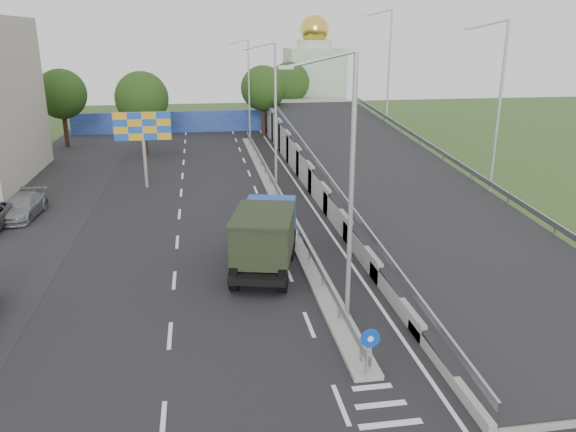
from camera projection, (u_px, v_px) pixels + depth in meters
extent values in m
plane|color=#2D4C1E|center=(389.00, 423.00, 16.29)|extent=(160.00, 160.00, 0.00)
cube|color=black|center=(237.00, 217.00, 34.62)|extent=(26.00, 90.00, 0.04)
cube|color=black|center=(14.00, 228.00, 32.66)|extent=(8.00, 90.00, 0.05)
cube|color=gray|center=(276.00, 195.00, 38.79)|extent=(1.00, 44.00, 0.20)
cube|color=gray|center=(446.00, 158.00, 39.95)|extent=(0.10, 50.00, 0.32)
cube|color=gray|center=(316.00, 162.00, 38.52)|extent=(0.10, 50.00, 0.32)
cube|color=gray|center=(276.00, 186.00, 38.59)|extent=(0.08, 44.00, 0.32)
cylinder|color=gray|center=(276.00, 190.00, 38.67)|extent=(0.09, 0.09, 0.60)
cylinder|color=black|center=(368.00, 358.00, 18.11)|extent=(0.20, 0.20, 1.20)
cylinder|color=#0C3FBF|center=(370.00, 338.00, 17.80)|extent=(0.64, 0.05, 0.64)
cylinder|color=white|center=(371.00, 339.00, 17.78)|extent=(0.20, 0.03, 0.20)
cylinder|color=#B2B5B7|center=(351.00, 195.00, 20.36)|extent=(0.18, 0.18, 10.00)
cylinder|color=#B2B5B7|center=(321.00, 59.00, 18.71)|extent=(2.57, 0.12, 0.66)
cube|color=#B2B5B7|center=(286.00, 67.00, 18.61)|extent=(0.50, 0.18, 0.12)
cylinder|color=#B2B5B7|center=(276.00, 117.00, 39.14)|extent=(0.18, 0.18, 10.00)
cylinder|color=#B2B5B7|center=(257.00, 46.00, 37.49)|extent=(2.57, 0.12, 0.66)
cube|color=#B2B5B7|center=(240.00, 50.00, 37.38)|extent=(0.50, 0.18, 0.12)
cylinder|color=#B2B5B7|center=(249.00, 90.00, 57.91)|extent=(0.18, 0.18, 10.00)
cylinder|color=#B2B5B7|center=(236.00, 42.00, 56.26)|extent=(2.57, 0.12, 0.66)
cube|color=#B2B5B7|center=(224.00, 45.00, 56.16)|extent=(0.50, 0.18, 0.12)
cube|color=#292C98|center=(207.00, 121.00, 64.14)|extent=(30.00, 0.50, 2.40)
cube|color=#B2CCAD|center=(314.00, 84.00, 72.73)|extent=(7.00, 7.00, 9.00)
cylinder|color=#B2CCAD|center=(314.00, 44.00, 71.18)|extent=(4.40, 4.40, 1.00)
sphere|color=gold|center=(314.00, 30.00, 70.66)|extent=(3.60, 3.60, 3.60)
cone|color=gold|center=(315.00, 13.00, 70.04)|extent=(0.30, 0.30, 1.20)
cylinder|color=#B2B5B7|center=(145.00, 161.00, 40.61)|extent=(0.24, 0.24, 4.00)
cube|color=orange|center=(142.00, 126.00, 39.83)|extent=(4.00, 0.20, 2.00)
cylinder|color=black|center=(145.00, 133.00, 51.72)|extent=(0.44, 0.44, 4.00)
sphere|color=#1C310D|center=(142.00, 98.00, 50.73)|extent=(4.80, 4.80, 4.80)
cylinder|color=black|center=(264.00, 118.00, 61.04)|extent=(0.44, 0.44, 4.00)
sphere|color=#1C310D|center=(263.00, 88.00, 60.05)|extent=(4.80, 4.80, 4.80)
cylinder|color=black|center=(65.00, 127.00, 55.21)|extent=(0.44, 0.44, 4.00)
sphere|color=#1C310D|center=(61.00, 94.00, 54.22)|extent=(4.80, 4.80, 4.80)
cylinder|color=black|center=(289.00, 109.00, 68.21)|extent=(0.44, 0.44, 4.00)
sphere|color=#1C310D|center=(289.00, 82.00, 67.22)|extent=(4.80, 4.80, 4.80)
cylinder|color=black|center=(250.00, 240.00, 29.03)|extent=(0.64, 1.23, 1.18)
cylinder|color=black|center=(291.00, 241.00, 28.87)|extent=(0.64, 1.23, 1.18)
cylinder|color=black|center=(247.00, 247.00, 28.12)|extent=(0.64, 1.23, 1.18)
cylinder|color=black|center=(290.00, 248.00, 27.96)|extent=(0.64, 1.23, 1.18)
cylinder|color=black|center=(234.00, 278.00, 24.57)|extent=(0.64, 1.23, 1.18)
cylinder|color=black|center=(283.00, 279.00, 24.40)|extent=(0.64, 1.23, 1.18)
cube|color=black|center=(265.00, 254.00, 26.77)|extent=(3.97, 7.04, 0.32)
cube|color=#0D3299|center=(271.00, 216.00, 28.82)|extent=(2.80, 2.25, 1.82)
cube|color=black|center=(273.00, 203.00, 29.46)|extent=(1.99, 0.55, 0.75)
cube|color=black|center=(273.00, 231.00, 30.04)|extent=(2.43, 0.74, 0.54)
cube|color=black|center=(263.00, 235.00, 25.80)|extent=(3.46, 4.57, 1.93)
cube|color=black|center=(263.00, 214.00, 25.48)|extent=(3.59, 4.69, 0.13)
imported|color=gray|center=(22.00, 206.00, 34.30)|extent=(2.30, 4.94, 1.40)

